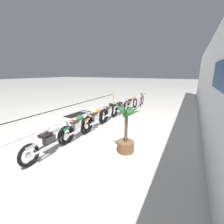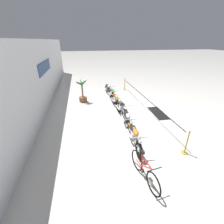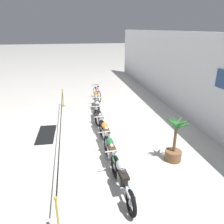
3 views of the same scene
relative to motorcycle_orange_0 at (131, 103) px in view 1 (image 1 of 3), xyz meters
The scene contains 12 objects.
ground_plane 3.56m from the motorcycle_orange_0, 11.38° to the right, with size 120.00×120.00×0.00m, color silver.
back_wall 5.86m from the motorcycle_orange_0, 51.89° to the left, with size 28.00×0.29×4.20m.
motorcycle_orange_0 is the anchor object (origin of this frame).
motorcycle_silver_1 1.44m from the motorcycle_orange_0, ahead, with size 2.31×0.62×0.94m.
motorcycle_black_2 2.85m from the motorcycle_orange_0, ahead, with size 2.22×0.62×0.96m.
motorcycle_orange_3 4.21m from the motorcycle_orange_0, ahead, with size 2.42×0.62×0.95m.
motorcycle_green_4 5.50m from the motorcycle_orange_0, ahead, with size 2.13×0.62×0.94m.
motorcycle_silver_5 6.87m from the motorcycle_orange_0, ahead, with size 2.27×0.62×0.91m.
bicycle 1.77m from the motorcycle_orange_0, behind, with size 1.74×0.48×0.97m.
potted_palm_left_of_row 6.00m from the motorcycle_orange_0, 19.35° to the left, with size 0.89×0.94×1.71m.
stanchion_far_left 2.86m from the motorcycle_orange_0, 40.78° to the right, with size 8.76×0.28×1.05m.
floor_banner 3.78m from the motorcycle_orange_0, 43.30° to the right, with size 1.88×0.75×0.01m, color black.
Camera 1 is at (6.43, 4.40, 2.60)m, focal length 24.00 mm.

